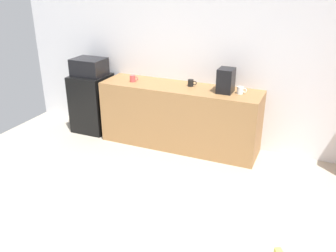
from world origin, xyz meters
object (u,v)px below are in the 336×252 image
coffee_maker (226,81)px  mini_fridge (92,103)px  mug_green (191,83)px  mug_red (240,90)px  mug_white (133,79)px  microwave (89,67)px

coffee_maker → mini_fridge: bearing=180.0°
mini_fridge → mug_green: (1.62, 0.08, 0.50)m
mug_red → mini_fridge: bearing=-179.6°
mug_green → mug_white: bearing=-171.5°
mini_fridge → mug_green: size_ratio=6.97×
mini_fridge → coffee_maker: 2.22m
mug_white → mug_green: same height
mini_fridge → mug_white: bearing=-3.6°
mug_white → coffee_maker: coffee_maker is taller
microwave → mug_green: 1.63m
mug_white → mini_fridge: bearing=176.4°
mug_green → mini_fridge: bearing=-177.3°
mini_fridge → microwave: microwave is taller
mug_white → microwave: bearing=176.4°
microwave → mini_fridge: bearing=0.0°
coffee_maker → mug_white: bearing=-177.9°
coffee_maker → microwave: bearing=180.0°
coffee_maker → mug_red: bearing=4.7°
microwave → mug_white: (0.78, -0.05, -0.08)m
mug_white → coffee_maker: size_ratio=0.40×
mug_red → mug_white: bearing=-177.6°
coffee_maker → mug_green: bearing=171.4°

